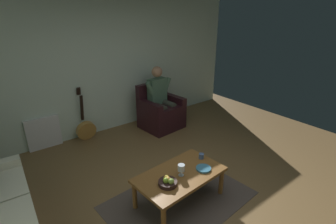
{
  "coord_description": "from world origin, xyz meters",
  "views": [
    {
      "loc": [
        1.99,
        1.86,
        2.33
      ],
      "look_at": [
        -0.36,
        -1.21,
        0.78
      ],
      "focal_mm": 27.15,
      "sensor_mm": 36.0,
      "label": 1
    }
  ],
  "objects_px": {
    "armchair": "(160,112)",
    "fruit_bowl": "(168,182)",
    "wine_glass_near": "(181,168)",
    "person_seated": "(160,96)",
    "decorative_dish": "(203,168)",
    "coffee_table": "(180,177)",
    "candle_jar": "(201,156)",
    "guitar": "(86,129)"
  },
  "relations": [
    {
      "from": "armchair",
      "to": "person_seated",
      "type": "xyz_separation_m",
      "value": [
        -0.0,
        0.01,
        0.37
      ]
    },
    {
      "from": "wine_glass_near",
      "to": "fruit_bowl",
      "type": "height_order",
      "value": "wine_glass_near"
    },
    {
      "from": "fruit_bowl",
      "to": "wine_glass_near",
      "type": "bearing_deg",
      "value": -169.24
    },
    {
      "from": "guitar",
      "to": "wine_glass_near",
      "type": "relative_size",
      "value": 6.67
    },
    {
      "from": "wine_glass_near",
      "to": "fruit_bowl",
      "type": "xyz_separation_m",
      "value": [
        0.24,
        0.05,
        -0.06
      ]
    },
    {
      "from": "armchair",
      "to": "candle_jar",
      "type": "relative_size",
      "value": 12.8
    },
    {
      "from": "coffee_table",
      "to": "wine_glass_near",
      "type": "relative_size",
      "value": 7.73
    },
    {
      "from": "armchair",
      "to": "fruit_bowl",
      "type": "relative_size",
      "value": 4.11
    },
    {
      "from": "fruit_bowl",
      "to": "armchair",
      "type": "bearing_deg",
      "value": -123.82
    },
    {
      "from": "decorative_dish",
      "to": "coffee_table",
      "type": "bearing_deg",
      "value": -20.92
    },
    {
      "from": "coffee_table",
      "to": "decorative_dish",
      "type": "xyz_separation_m",
      "value": [
        -0.3,
        0.11,
        0.06
      ]
    },
    {
      "from": "guitar",
      "to": "decorative_dish",
      "type": "height_order",
      "value": "guitar"
    },
    {
      "from": "decorative_dish",
      "to": "fruit_bowl",
      "type": "bearing_deg",
      "value": -3.26
    },
    {
      "from": "guitar",
      "to": "decorative_dish",
      "type": "relative_size",
      "value": 5.18
    },
    {
      "from": "coffee_table",
      "to": "candle_jar",
      "type": "relative_size",
      "value": 16.25
    },
    {
      "from": "wine_glass_near",
      "to": "person_seated",
      "type": "bearing_deg",
      "value": -119.59
    },
    {
      "from": "guitar",
      "to": "wine_glass_near",
      "type": "xyz_separation_m",
      "value": [
        -0.32,
        2.45,
        0.3
      ]
    },
    {
      "from": "armchair",
      "to": "coffee_table",
      "type": "height_order",
      "value": "armchair"
    },
    {
      "from": "wine_glass_near",
      "to": "armchair",
      "type": "bearing_deg",
      "value": -119.47
    },
    {
      "from": "fruit_bowl",
      "to": "candle_jar",
      "type": "relative_size",
      "value": 3.11
    },
    {
      "from": "decorative_dish",
      "to": "armchair",
      "type": "bearing_deg",
      "value": -111.64
    },
    {
      "from": "fruit_bowl",
      "to": "candle_jar",
      "type": "xyz_separation_m",
      "value": [
        -0.72,
        -0.17,
        -0.01
      ]
    },
    {
      "from": "person_seated",
      "to": "coffee_table",
      "type": "distance_m",
      "value": 2.32
    },
    {
      "from": "person_seated",
      "to": "guitar",
      "type": "bearing_deg",
      "value": -21.44
    },
    {
      "from": "decorative_dish",
      "to": "person_seated",
      "type": "bearing_deg",
      "value": -111.74
    },
    {
      "from": "wine_glass_near",
      "to": "decorative_dish",
      "type": "bearing_deg",
      "value": 165.91
    },
    {
      "from": "armchair",
      "to": "decorative_dish",
      "type": "distance_m",
      "value": 2.28
    },
    {
      "from": "armchair",
      "to": "decorative_dish",
      "type": "relative_size",
      "value": 4.73
    },
    {
      "from": "person_seated",
      "to": "decorative_dish",
      "type": "xyz_separation_m",
      "value": [
        0.84,
        2.1,
        -0.27
      ]
    },
    {
      "from": "person_seated",
      "to": "fruit_bowl",
      "type": "xyz_separation_m",
      "value": [
        1.4,
        2.07,
        -0.24
      ]
    },
    {
      "from": "guitar",
      "to": "fruit_bowl",
      "type": "xyz_separation_m",
      "value": [
        -0.07,
        2.5,
        0.24
      ]
    },
    {
      "from": "guitar",
      "to": "decorative_dish",
      "type": "bearing_deg",
      "value": 103.93
    },
    {
      "from": "coffee_table",
      "to": "candle_jar",
      "type": "xyz_separation_m",
      "value": [
        -0.46,
        -0.09,
        0.09
      ]
    },
    {
      "from": "fruit_bowl",
      "to": "candle_jar",
      "type": "bearing_deg",
      "value": -166.36
    },
    {
      "from": "coffee_table",
      "to": "wine_glass_near",
      "type": "xyz_separation_m",
      "value": [
        0.01,
        0.04,
        0.15
      ]
    },
    {
      "from": "guitar",
      "to": "person_seated",
      "type": "bearing_deg",
      "value": 163.92
    },
    {
      "from": "guitar",
      "to": "fruit_bowl",
      "type": "bearing_deg",
      "value": 91.62
    },
    {
      "from": "guitar",
      "to": "decorative_dish",
      "type": "distance_m",
      "value": 2.61
    },
    {
      "from": "armchair",
      "to": "candle_jar",
      "type": "distance_m",
      "value": 2.03
    },
    {
      "from": "person_seated",
      "to": "candle_jar",
      "type": "xyz_separation_m",
      "value": [
        0.68,
        1.9,
        -0.25
      ]
    },
    {
      "from": "person_seated",
      "to": "wine_glass_near",
      "type": "distance_m",
      "value": 2.34
    },
    {
      "from": "candle_jar",
      "to": "guitar",
      "type": "bearing_deg",
      "value": -71.22
    }
  ]
}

